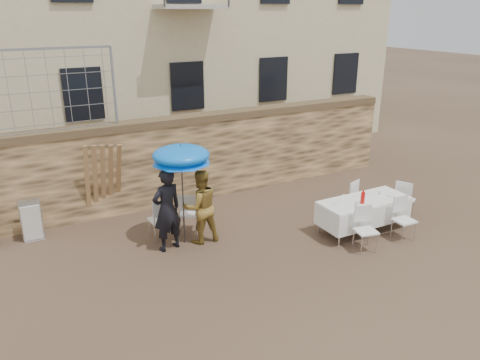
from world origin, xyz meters
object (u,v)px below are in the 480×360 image
woman_dress (201,206)px  table_chair_back (347,198)px  couple_chair_right (189,212)px  umbrella (181,158)px  banquet_table (364,201)px  soda_bottle (363,198)px  table_chair_front_left (366,230)px  couple_chair_left (159,218)px  man_suit (167,210)px  chair_stack_right (31,217)px  table_chair_side (405,199)px  table_chair_front_right (405,219)px

woman_dress → table_chair_back: size_ratio=1.71×
couple_chair_right → umbrella: bearing=87.6°
banquet_table → soda_bottle: 0.30m
umbrella → table_chair_front_left: umbrella is taller
umbrella → couple_chair_left: umbrella is taller
man_suit → woman_dress: size_ratio=1.10×
table_chair_front_left → chair_stack_right: bearing=158.3°
table_chair_front_left → table_chair_side: (2.00, 0.85, 0.00)m
man_suit → umbrella: umbrella is taller
couple_chair_left → table_chair_front_right: (4.69, -2.57, 0.00)m
soda_bottle → table_chair_back: soda_bottle is taller
couple_chair_left → chair_stack_right: bearing=-32.6°
couple_chair_left → table_chair_front_right: 5.35m
man_suit → umbrella: bearing=-178.9°
man_suit → woman_dress: bearing=167.1°
table_chair_back → table_chair_side: bearing=130.3°
umbrella → table_chair_back: umbrella is taller
couple_chair_right → banquet_table: (3.49, -1.82, 0.25)m
banquet_table → soda_bottle: bearing=-143.1°
couple_chair_left → banquet_table: size_ratio=0.46×
soda_bottle → table_chair_back: bearing=67.2°
umbrella → chair_stack_right: 3.74m
table_chair_front_left → table_chair_back: bearing=74.5°
couple_chair_right → couple_chair_left: bearing=31.3°
banquet_table → chair_stack_right: 7.43m
table_chair_front_right → table_chair_side: size_ratio=1.00×
umbrella → chair_stack_right: bearing=146.7°
table_chair_side → chair_stack_right: (-8.07, 3.16, -0.02)m
couple_chair_left → table_chair_front_right: same height
banquet_table → man_suit: bearing=163.1°
soda_bottle → table_chair_side: soda_bottle is taller
woman_dress → chair_stack_right: 3.81m
couple_chair_right → chair_stack_right: couple_chair_right is taller
umbrella → soda_bottle: 4.03m
man_suit → table_chair_side: size_ratio=1.87×
man_suit → table_chair_front_right: bearing=143.8°
man_suit → banquet_table: (4.19, -1.27, -0.17)m
man_suit → table_chair_side: 5.73m
soda_bottle → chair_stack_right: bearing=152.2°
soda_bottle → table_chair_side: (1.60, 0.25, -0.43)m
soda_bottle → chair_stack_right: 7.33m
umbrella → table_chair_back: (3.99, -0.57, -1.45)m
man_suit → table_chair_back: (4.39, -0.47, -0.42)m
umbrella → couple_chair_left: (-0.40, 0.45, -1.45)m
man_suit → woman_dress: 0.75m
couple_chair_right → banquet_table: size_ratio=0.46×
woman_dress → table_chair_back: woman_dress is taller
woman_dress → soda_bottle: (3.24, -1.42, 0.09)m
woman_dress → banquet_table: (3.44, -1.27, -0.09)m
soda_bottle → table_chair_front_left: 0.84m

